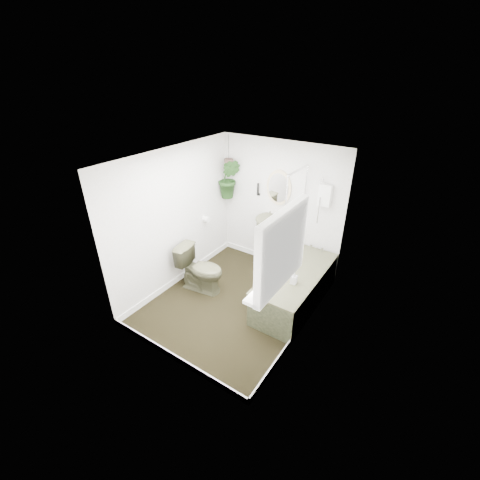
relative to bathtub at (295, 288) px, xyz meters
The scene contains 22 objects.
floor 0.99m from the bathtub, 147.99° to the right, with size 2.30×2.80×0.02m, color black.
ceiling 2.23m from the bathtub, 147.99° to the right, with size 2.30×2.80×0.02m, color white.
wall_back 1.49m from the bathtub, 131.32° to the left, with size 2.30×0.02×2.30m, color white.
wall_front 2.24m from the bathtub, 112.73° to the right, with size 2.30×0.02×2.30m, color white.
wall_left 2.20m from the bathtub, 165.69° to the right, with size 0.02×2.80×2.30m, color white.
wall_right 1.06m from the bathtub, 54.25° to the right, with size 0.02×2.80×2.30m, color white.
skirting 0.97m from the bathtub, 147.99° to the right, with size 2.30×2.80×0.10m, color white.
bathtub is the anchor object (origin of this frame).
bath_screen 1.15m from the bathtub, 123.96° to the left, with size 0.04×0.72×1.40m, color silver, non-canonical shape.
shower_box 1.51m from the bathtub, 90.00° to the left, with size 0.20×0.10×0.35m, color white.
oval_mirror 1.70m from the bathtub, 133.46° to the left, with size 0.46×0.03×0.62m, color beige.
wall_sconce 1.86m from the bathtub, 144.92° to the left, with size 0.04×0.04×0.22m, color black.
toilet_roll_holder 2.01m from the bathtub, behind, with size 0.11×0.11×0.11m, color white.
window_recess 1.84m from the bathtub, 76.41° to the right, with size 0.08×1.00×0.90m, color white.
window_sill 1.54m from the bathtub, 79.61° to the right, with size 0.18×1.00×0.04m, color white.
window_blinds 1.83m from the bathtub, 78.46° to the right, with size 0.01×0.86×0.76m, color white.
toilet 1.55m from the bathtub, 160.22° to the right, with size 0.44×0.76×0.78m, color #505037.
pedestal_sink 1.10m from the bathtub, 139.61° to the left, with size 0.59×0.50×1.00m, color #505037, non-canonical shape.
sill_plant 1.61m from the bathtub, 78.98° to the right, with size 0.21×0.18×0.23m, color black.
hanging_plant 2.28m from the bathtub, 157.04° to the left, with size 0.40×0.32×0.73m, color black.
soap_bottle 0.49m from the bathtub, 74.54° to the right, with size 0.08×0.09×0.19m, color black.
hanging_pot 2.46m from the bathtub, 157.04° to the left, with size 0.16×0.16×0.12m, color #4F3A32.
Camera 1 is at (2.31, -3.32, 3.32)m, focal length 24.00 mm.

